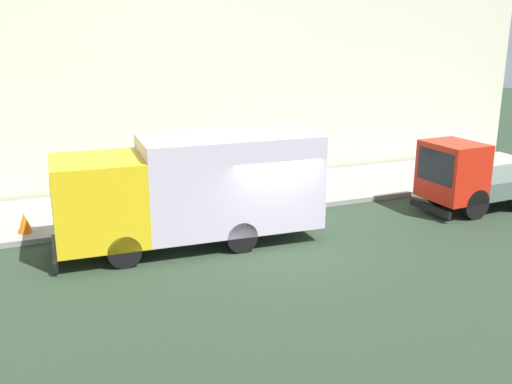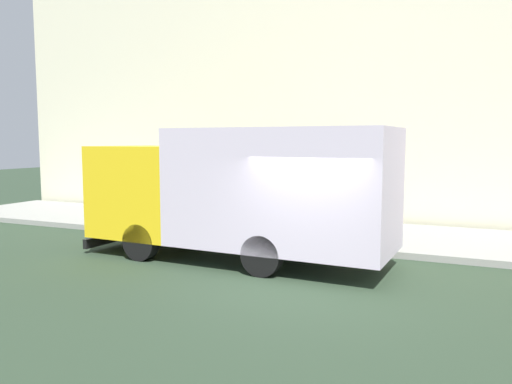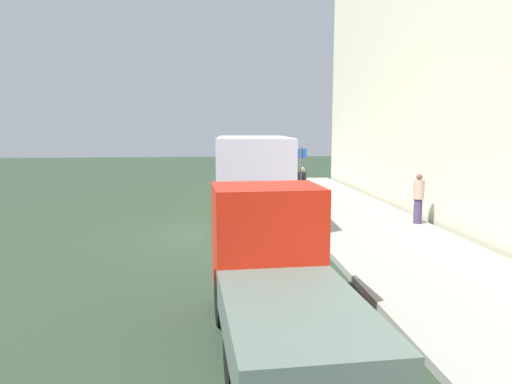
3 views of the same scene
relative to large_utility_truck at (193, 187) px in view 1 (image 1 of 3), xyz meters
name	(u,v)px [view 1 (image 1 of 3)]	position (x,y,z in m)	size (l,w,h in m)	color
ground	(280,250)	(-1.36, -2.05, -1.68)	(80.00, 80.00, 0.00)	#273727
sidewalk	(221,198)	(3.79, -2.05, -1.60)	(4.31, 30.00, 0.17)	gray
building_facade	(195,38)	(6.45, -2.05, 3.92)	(0.50, 30.00, 11.20)	beige
large_utility_truck	(193,187)	(0.00, 0.00, 0.00)	(2.66, 7.49, 3.10)	yellow
small_flatbed_truck	(474,178)	(-0.38, -9.63, -0.57)	(2.17, 4.95, 2.39)	red
pedestrian_walking	(139,193)	(2.06, 1.15, -0.60)	(0.44, 0.44, 1.71)	#564E4C
pedestrian_standing	(197,162)	(5.52, -1.71, -0.62)	(0.52, 0.52, 1.70)	#433359
traffic_cone_orange	(25,223)	(2.34, 4.49, -1.22)	(0.42, 0.42, 0.59)	orange
street_sign_post	(149,175)	(1.94, 0.83, -0.03)	(0.44, 0.08, 2.51)	#4C5156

